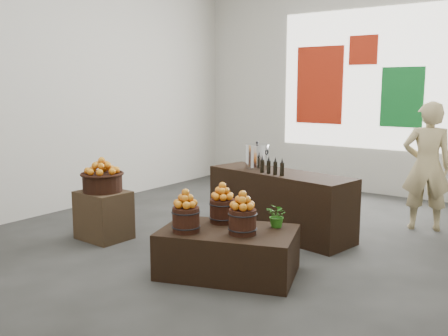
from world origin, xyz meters
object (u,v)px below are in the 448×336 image
Objects in this scene: counter at (280,203)px; shopper at (427,166)px; crate at (104,215)px; wicker_basket at (102,183)px; display_table at (228,252)px; stock_pot_left at (257,157)px.

shopper is at bearing 51.52° from counter.
crate is 0.31× the size of counter.
display_table is (1.94, -0.08, -0.48)m from wicker_basket.
counter reaches higher than display_table.
shopper is at bearing 32.79° from stock_pot_left.
wicker_basket is 1.58× the size of stock_pot_left.
wicker_basket is 4.17m from shopper.
stock_pot_left is (-0.67, 1.62, 0.72)m from display_table.
crate is 0.41m from wicker_basket.
crate is at bearing -129.56° from stock_pot_left.
display_table is at bearing -67.66° from stock_pot_left.
stock_pot_left is 2.22m from shopper.
wicker_basket is 0.36× the size of display_table.
stock_pot_left is at bearing 180.00° from counter.
wicker_basket reaches higher than crate.
counter is at bearing 20.36° from shopper.
crate is 0.35× the size of shopper.
stock_pot_left is (-0.39, 0.07, 0.55)m from counter.
wicker_basket is at bearing 0.00° from crate.
wicker_basket is (0.00, 0.00, 0.41)m from crate.
display_table is 1.58m from counter.
stock_pot_left is (1.27, 1.54, 0.65)m from crate.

